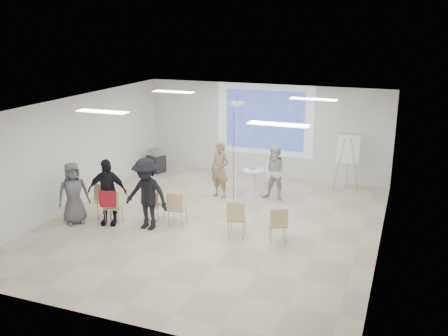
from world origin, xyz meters
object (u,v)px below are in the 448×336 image
(player_left, at_px, (220,166))
(chair_center, at_px, (176,206))
(av_cart, at_px, (156,161))
(audience_mid, at_px, (146,189))
(chair_left_mid, at_px, (112,205))
(chair_right_far, at_px, (278,222))
(chair_far_left, at_px, (105,198))
(audience_outer, at_px, (73,190))
(player_right, at_px, (276,170))
(pedestal_table, at_px, (253,180))
(audience_left, at_px, (107,187))
(chair_right_inner, at_px, (237,216))
(laptop, at_px, (156,203))
(flipchart_easel, at_px, (348,148))
(chair_left_inner, at_px, (154,203))

(player_left, distance_m, chair_center, 2.43)
(av_cart, bearing_deg, audience_mid, -43.18)
(chair_center, bearing_deg, chair_left_mid, -168.89)
(chair_center, distance_m, chair_right_far, 2.59)
(chair_far_left, bearing_deg, av_cart, 93.64)
(chair_center, bearing_deg, player_left, 79.40)
(audience_outer, bearing_deg, player_right, -7.62)
(pedestal_table, height_order, player_left, player_left)
(audience_left, relative_size, audience_mid, 0.96)
(chair_left_mid, xyz_separation_m, chair_right_far, (4.12, 0.41, -0.02))
(chair_center, relative_size, audience_mid, 0.44)
(chair_right_inner, xyz_separation_m, audience_mid, (-2.21, -0.26, 0.48))
(laptop, relative_size, flipchart_easel, 0.16)
(flipchart_easel, xyz_separation_m, av_cart, (-6.25, -0.24, -0.95))
(player_left, xyz_separation_m, player_right, (1.53, 0.37, -0.05))
(player_right, relative_size, audience_outer, 1.00)
(chair_center, bearing_deg, chair_far_left, -178.98)
(chair_left_mid, distance_m, chair_right_far, 4.14)
(av_cart, bearing_deg, chair_far_left, -58.06)
(chair_right_inner, height_order, audience_left, audience_left)
(chair_left_inner, relative_size, flipchart_easel, 0.45)
(chair_far_left, relative_size, av_cart, 1.21)
(laptop, height_order, audience_left, audience_left)
(player_left, height_order, chair_right_far, player_left)
(chair_center, bearing_deg, chair_right_inner, -9.01)
(chair_far_left, height_order, audience_mid, audience_mid)
(chair_right_far, xyz_separation_m, audience_outer, (-5.08, -0.65, 0.37))
(player_left, height_order, av_cart, player_left)
(audience_mid, height_order, flipchart_easel, audience_mid)
(audience_left, distance_m, av_cart, 4.59)
(chair_center, height_order, audience_mid, audience_mid)
(audience_outer, distance_m, av_cart, 4.71)
(audience_outer, bearing_deg, pedestal_table, -1.06)
(pedestal_table, distance_m, flipchart_easel, 2.94)
(chair_right_far, bearing_deg, chair_center, 156.05)
(chair_far_left, xyz_separation_m, av_cart, (-0.81, 4.20, -0.21))
(chair_right_inner, xyz_separation_m, chair_right_far, (0.98, 0.06, -0.03))
(player_right, bearing_deg, audience_outer, -134.43)
(player_left, bearing_deg, player_right, 28.80)
(chair_left_inner, height_order, flipchart_easel, flipchart_easel)
(chair_right_far, bearing_deg, chair_right_inner, 160.52)
(chair_left_inner, distance_m, av_cart, 4.35)
(player_left, distance_m, chair_right_far, 3.42)
(chair_far_left, xyz_separation_m, audience_left, (0.23, -0.24, 0.39))
(audience_left, bearing_deg, player_left, 41.69)
(chair_right_inner, relative_size, audience_outer, 0.51)
(audience_left, bearing_deg, laptop, 20.03)
(pedestal_table, relative_size, player_right, 0.47)
(laptop, bearing_deg, chair_right_far, 176.43)
(chair_left_inner, height_order, audience_mid, audience_mid)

